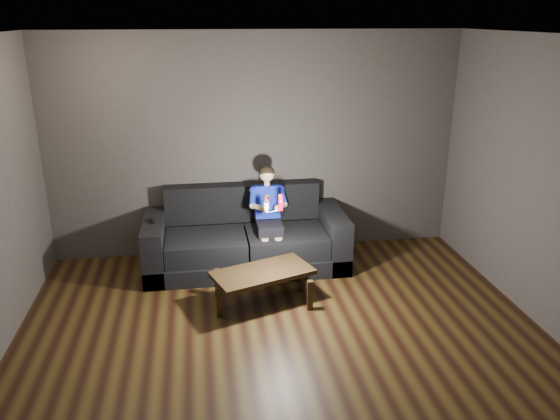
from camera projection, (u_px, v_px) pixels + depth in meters
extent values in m
plane|color=black|center=(290.00, 362.00, 4.75)|extent=(5.00, 5.00, 0.00)
cube|color=#3D3935|center=(256.00, 146.00, 6.63)|extent=(5.00, 0.04, 2.70)
cube|color=beige|center=(292.00, 38.00, 3.84)|extent=(5.00, 5.00, 0.02)
cube|color=black|center=(246.00, 258.00, 6.55)|extent=(2.35, 1.02, 0.20)
cube|color=black|center=(206.00, 246.00, 6.31)|extent=(0.92, 0.72, 0.25)
cube|color=black|center=(286.00, 241.00, 6.44)|extent=(0.92, 0.72, 0.25)
cube|color=black|center=(242.00, 202.00, 6.72)|extent=(1.88, 0.24, 0.46)
cube|color=black|center=(155.00, 246.00, 6.33)|extent=(0.24, 1.02, 0.64)
cube|color=black|center=(333.00, 236.00, 6.63)|extent=(0.24, 1.02, 0.64)
cube|color=black|center=(269.00, 228.00, 6.33)|extent=(0.29, 0.37, 0.14)
cube|color=navy|center=(267.00, 201.00, 6.43)|extent=(0.29, 0.21, 0.41)
cube|color=gold|center=(268.00, 199.00, 6.33)|extent=(0.09, 0.09, 0.10)
cube|color=#B91033|center=(268.00, 199.00, 6.33)|extent=(0.06, 0.06, 0.06)
cylinder|color=#DFAE88|center=(267.00, 183.00, 6.35)|extent=(0.07, 0.07, 0.06)
sphere|color=#DFAE88|center=(267.00, 174.00, 6.31)|extent=(0.17, 0.17, 0.17)
ellipsoid|color=black|center=(267.00, 172.00, 6.32)|extent=(0.18, 0.18, 0.16)
cylinder|color=navy|center=(252.00, 198.00, 6.32)|extent=(0.08, 0.22, 0.19)
cylinder|color=navy|center=(283.00, 197.00, 6.37)|extent=(0.08, 0.22, 0.19)
cylinder|color=#DFAE88|center=(258.00, 206.00, 6.19)|extent=(0.14, 0.23, 0.10)
cylinder|color=#DFAE88|center=(281.00, 205.00, 6.23)|extent=(0.14, 0.23, 0.10)
sphere|color=#DFAE88|center=(264.00, 209.00, 6.12)|extent=(0.08, 0.08, 0.08)
sphere|color=#DFAE88|center=(278.00, 208.00, 6.14)|extent=(0.08, 0.08, 0.08)
cylinder|color=#DFAE88|center=(265.00, 252.00, 6.21)|extent=(0.09, 0.09, 0.33)
cylinder|color=#DFAE88|center=(278.00, 251.00, 6.24)|extent=(0.09, 0.09, 0.33)
cube|color=red|center=(281.00, 202.00, 5.90)|extent=(0.05, 0.07, 0.19)
cube|color=maroon|center=(281.00, 198.00, 5.86)|extent=(0.03, 0.01, 0.03)
cylinder|color=white|center=(281.00, 204.00, 5.88)|extent=(0.02, 0.01, 0.02)
ellipsoid|color=white|center=(266.00, 206.00, 5.89)|extent=(0.07, 0.10, 0.16)
cylinder|color=black|center=(267.00, 202.00, 5.84)|extent=(0.03, 0.01, 0.03)
cube|color=black|center=(152.00, 221.00, 6.17)|extent=(0.06, 0.15, 0.03)
cube|color=black|center=(152.00, 218.00, 6.20)|extent=(0.02, 0.02, 0.00)
cube|color=black|center=(262.00, 273.00, 5.62)|extent=(1.12, 0.82, 0.05)
cube|color=black|center=(219.00, 302.00, 5.42)|extent=(0.06, 0.06, 0.32)
cube|color=black|center=(310.00, 295.00, 5.55)|extent=(0.06, 0.06, 0.32)
cube|color=black|center=(217.00, 283.00, 5.81)|extent=(0.06, 0.06, 0.32)
cube|color=black|center=(302.00, 277.00, 5.94)|extent=(0.06, 0.06, 0.32)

